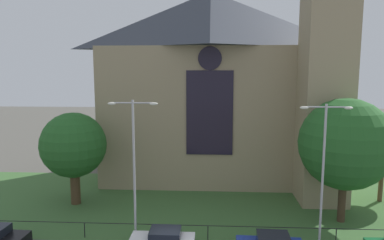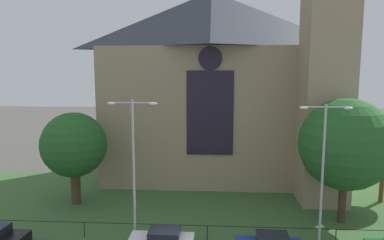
# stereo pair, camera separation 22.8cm
# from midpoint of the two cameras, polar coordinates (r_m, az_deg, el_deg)

# --- Properties ---
(ground) EXTENTS (160.00, 160.00, 0.00)m
(ground) POSITION_cam_midpoint_polar(r_m,az_deg,el_deg) (33.22, -1.23, -12.73)
(ground) COLOR #56544C
(grass_verge) EXTENTS (120.00, 20.00, 0.01)m
(grass_verge) POSITION_cam_midpoint_polar(r_m,az_deg,el_deg) (31.36, -1.55, -14.02)
(grass_verge) COLOR #3D6633
(grass_verge) RESTS_ON ground
(church_building) EXTENTS (23.20, 16.20, 26.00)m
(church_building) POSITION_cam_midpoint_polar(r_m,az_deg,el_deg) (39.03, 4.32, 5.81)
(church_building) COLOR tan
(church_building) RESTS_ON ground
(iron_railing) EXTENTS (34.85, 0.07, 1.13)m
(iron_railing) POSITION_cam_midpoint_polar(r_m,az_deg,el_deg) (25.81, 2.71, -16.69)
(iron_railing) COLOR black
(iron_railing) RESTS_ON ground
(tree_left_near) EXTENTS (5.67, 5.67, 8.13)m
(tree_left_near) POSITION_cam_midpoint_polar(r_m,az_deg,el_deg) (32.82, -18.10, -3.84)
(tree_left_near) COLOR #4C3823
(tree_left_near) RESTS_ON ground
(tree_right_near) EXTENTS (7.00, 7.00, 9.67)m
(tree_right_near) POSITION_cam_midpoint_polar(r_m,az_deg,el_deg) (29.59, 23.45, -3.58)
(tree_right_near) COLOR #423021
(tree_right_near) RESTS_ON ground
(tree_right_far) EXTENTS (3.76, 3.76, 6.09)m
(tree_right_far) POSITION_cam_midpoint_polar(r_m,az_deg,el_deg) (36.07, 28.39, -5.10)
(tree_right_far) COLOR brown
(tree_right_far) RESTS_ON ground
(streetlamp_near) EXTENTS (3.37, 0.26, 9.79)m
(streetlamp_near) POSITION_cam_midpoint_polar(r_m,az_deg,el_deg) (24.61, -9.06, -5.45)
(streetlamp_near) COLOR #B2B2B7
(streetlamp_near) RESTS_ON ground
(streetlamp_far) EXTENTS (3.37, 0.26, 9.59)m
(streetlamp_far) POSITION_cam_midpoint_polar(r_m,az_deg,el_deg) (25.12, 20.40, -5.84)
(streetlamp_far) COLOR #B2B2B7
(streetlamp_far) RESTS_ON ground
(parked_car_white) EXTENTS (4.20, 2.03, 1.51)m
(parked_car_white) POSITION_cam_midpoint_polar(r_m,az_deg,el_deg) (24.67, -4.49, -18.56)
(parked_car_white) COLOR silver
(parked_car_white) RESTS_ON ground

